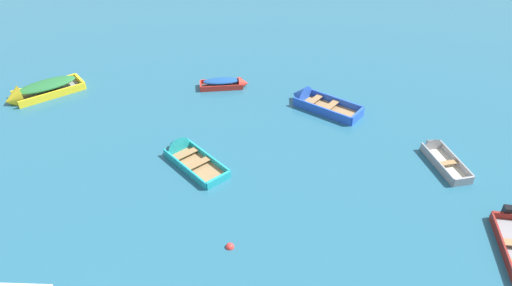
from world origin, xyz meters
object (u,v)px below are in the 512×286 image
rowboat_turquoise_midfield_right (183,152)px  mooring_buoy_midfield (230,247)px  rowboat_grey_near_camera (437,153)px  rowboat_blue_distant_center (312,101)px  rowboat_yellow_far_left (35,92)px  rowboat_red_cluster_outer (229,83)px

rowboat_turquoise_midfield_right → mooring_buoy_midfield: rowboat_turquoise_midfield_right is taller
rowboat_grey_near_camera → mooring_buoy_midfield: size_ratio=10.21×
rowboat_grey_near_camera → rowboat_blue_distant_center: (-5.47, 5.76, 0.05)m
rowboat_yellow_far_left → rowboat_grey_near_camera: size_ratio=1.30×
rowboat_yellow_far_left → rowboat_grey_near_camera: 23.77m
rowboat_grey_near_camera → mooring_buoy_midfield: 12.09m
rowboat_red_cluster_outer → mooring_buoy_midfield: rowboat_red_cluster_outer is taller
rowboat_yellow_far_left → rowboat_blue_distant_center: bearing=-7.7°
rowboat_blue_distant_center → rowboat_red_cluster_outer: bearing=151.8°
rowboat_red_cluster_outer → rowboat_turquoise_midfield_right: rowboat_turquoise_midfield_right is taller
rowboat_red_cluster_outer → rowboat_grey_near_camera: bearing=-39.0°
rowboat_grey_near_camera → rowboat_blue_distant_center: rowboat_blue_distant_center is taller
rowboat_grey_near_camera → mooring_buoy_midfield: rowboat_grey_near_camera is taller
rowboat_red_cluster_outer → rowboat_yellow_far_left: 11.99m
rowboat_yellow_far_left → rowboat_grey_near_camera: rowboat_yellow_far_left is taller
rowboat_yellow_far_left → mooring_buoy_midfield: 17.65m
rowboat_red_cluster_outer → rowboat_yellow_far_left: bearing=-178.4°
rowboat_red_cluster_outer → rowboat_yellow_far_left: size_ratio=0.66×
rowboat_red_cluster_outer → rowboat_blue_distant_center: 5.56m
rowboat_yellow_far_left → rowboat_blue_distant_center: size_ratio=1.11×
rowboat_turquoise_midfield_right → rowboat_blue_distant_center: bearing=31.4°
rowboat_red_cluster_outer → rowboat_yellow_far_left: rowboat_yellow_far_left is taller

